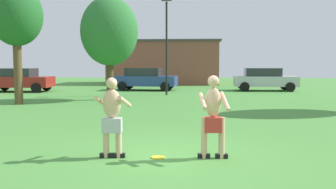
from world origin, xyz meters
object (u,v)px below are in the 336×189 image
Objects in this scene: player_near at (112,115)px; tree_behind_players at (16,17)px; car_silver_near_post at (265,79)px; frisbee at (158,157)px; player_in_red at (213,115)px; lamp_post at (167,36)px; car_blue_mid_lot at (146,79)px; car_red_far_end at (19,79)px; tree_right_field at (109,32)px.

tree_behind_players reaches higher than player_near.
player_near is 0.38× the size of car_silver_near_post.
player_near is 5.69× the size of frisbee.
lamp_post reaches higher than player_in_red.
car_red_far_end is at bearing -166.87° from car_blue_mid_lot.
tree_behind_players is at bearing 132.84° from player_in_red.
lamp_post is at bearing 40.15° from tree_behind_players.
player_in_red is 1.44m from frisbee.
player_in_red is at bearing 2.89° from frisbee.
car_blue_mid_lot is at bearing 81.91° from tree_right_field.
car_blue_mid_lot is at bearing 115.32° from lamp_post.
tree_right_field is at bearing 103.09° from player_near.
player_near reaches higher than frisbee.
car_blue_mid_lot is at bearing -179.21° from car_silver_near_post.
player_in_red is at bearing -67.64° from tree_right_field.
player_near is at bearing -178.55° from frisbee.
lamp_post is at bearing -149.41° from car_silver_near_post.
tree_behind_players is (-6.58, -5.55, 0.53)m from lamp_post.
tree_behind_players is (-6.58, 9.42, 3.21)m from player_near.
car_blue_mid_lot is at bearing 101.70° from player_in_red.
player_near is at bearing -58.89° from car_red_far_end.
tree_right_field reaches higher than player_in_red.
player_near is 0.30× the size of tree_behind_players.
frisbee is at bearing -72.59° from tree_right_field.
player_in_red is 13.13m from tree_behind_players.
car_red_far_end is at bearing 126.17° from player_in_red.
tree_right_field is at bearing 112.36° from player_in_red.
frisbee is 0.07× the size of car_silver_near_post.
lamp_post is at bearing 89.98° from player_near.
player_in_red reaches higher than car_silver_near_post.
tree_right_field is (-9.34, -7.00, 2.75)m from car_silver_near_post.
lamp_post is at bearing -64.68° from car_blue_mid_lot.
player_near is at bearing -90.02° from lamp_post.
lamp_post is at bearing 48.43° from tree_right_field.
player_in_red is at bearing -103.45° from car_silver_near_post.
car_silver_near_post is 8.36m from car_blue_mid_lot.
player_in_red is at bearing -53.83° from car_red_far_end.
player_near reaches higher than car_red_far_end.
tree_behind_players reaches higher than tree_right_field.
car_red_far_end is (-12.22, 16.71, -0.08)m from player_in_red.
player_in_red reaches higher than car_blue_mid_lot.
car_red_far_end is 0.74× the size of lamp_post.
frisbee is at bearing 1.45° from player_near.
player_in_red is 0.32× the size of tree_right_field.
player_in_red is 15.27m from lamp_post.
player_in_red is at bearing -82.04° from lamp_post.
tree_right_field is (-0.98, -6.88, 2.75)m from car_blue_mid_lot.
tree_behind_players reaches higher than frisbee.
car_silver_near_post is at bearing 76.55° from player_in_red.
car_red_far_end is at bearing 169.82° from lamp_post.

